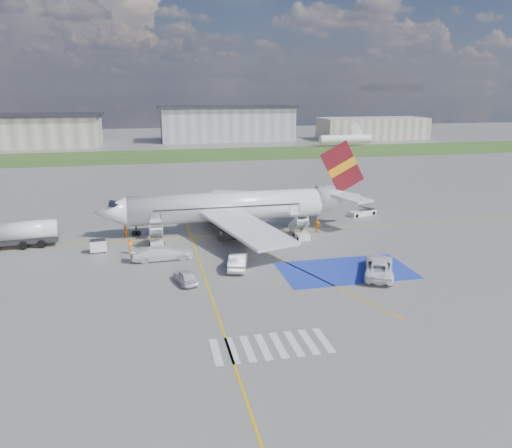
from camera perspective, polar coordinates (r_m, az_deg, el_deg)
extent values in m
plane|color=#60605E|center=(55.28, -1.05, -4.69)|extent=(400.00, 400.00, 0.00)
cube|color=#2D4C1E|center=(147.50, -8.52, 7.76)|extent=(400.00, 30.00, 0.01)
cube|color=gold|center=(66.49, -3.12, -1.23)|extent=(120.00, 0.20, 0.01)
cube|color=gold|center=(45.38, -4.76, -9.36)|extent=(0.20, 60.00, 0.01)
cube|color=gold|center=(66.49, -3.12, -1.23)|extent=(20.71, 56.45, 0.01)
cube|color=#1B33A7|center=(54.50, 10.21, -5.24)|extent=(14.00, 8.00, 0.01)
cube|color=silver|center=(38.19, -4.58, -14.39)|extent=(0.60, 4.00, 0.01)
cube|color=silver|center=(38.35, -2.75, -14.23)|extent=(0.60, 4.00, 0.01)
cube|color=silver|center=(38.54, -0.94, -14.05)|extent=(0.60, 4.00, 0.01)
cube|color=silver|center=(38.76, 0.85, -13.86)|extent=(0.60, 4.00, 0.01)
cube|color=silver|center=(39.03, 2.62, -13.66)|extent=(0.60, 4.00, 0.01)
cube|color=silver|center=(39.32, 4.35, -13.46)|extent=(0.60, 4.00, 0.01)
cube|color=silver|center=(39.65, 6.06, -13.24)|extent=(0.60, 4.00, 0.01)
cube|color=silver|center=(40.02, 7.73, -13.01)|extent=(0.60, 4.00, 0.01)
cube|color=gray|center=(186.88, -26.74, 9.43)|extent=(60.00, 22.00, 10.00)
cube|color=gray|center=(188.81, -3.35, 11.35)|extent=(48.00, 18.00, 12.00)
cube|color=gray|center=(198.77, 13.13, 10.60)|extent=(40.00, 16.00, 8.00)
cylinder|color=silver|center=(67.53, -3.44, 2.00)|extent=(26.00, 3.90, 3.90)
cone|color=silver|center=(66.91, -16.23, 1.29)|extent=(4.00, 3.90, 3.90)
cube|color=black|center=(66.63, -15.78, 2.19)|extent=(1.67, 1.90, 0.82)
cone|color=silver|center=(71.72, 9.45, 2.94)|extent=(6.50, 3.90, 3.90)
cube|color=silver|center=(59.75, -1.18, -0.33)|extent=(9.86, 15.95, 1.40)
cube|color=silver|center=(76.01, -3.72, 3.04)|extent=(9.86, 15.95, 1.40)
cylinder|color=#38383A|center=(62.70, -2.59, -0.92)|extent=(3.40, 2.10, 2.10)
cylinder|color=#38383A|center=(73.38, -4.12, 1.46)|extent=(3.40, 2.10, 2.10)
cube|color=#590F14|center=(71.04, 9.83, 6.41)|extent=(6.62, 0.30, 7.45)
cube|color=orange|center=(71.04, 9.83, 6.41)|extent=(4.36, 0.40, 3.08)
cube|color=silver|center=(68.93, 10.92, 2.96)|extent=(4.73, 5.95, 0.49)
cube|color=silver|center=(74.71, 9.00, 4.00)|extent=(4.73, 5.95, 0.49)
cube|color=black|center=(65.57, -3.17, 1.92)|extent=(19.50, 0.04, 0.18)
cube|color=black|center=(69.34, -3.70, 2.65)|extent=(19.50, 0.04, 0.18)
cube|color=silver|center=(63.23, -11.33, -1.03)|extent=(1.40, 3.73, 2.32)
cube|color=silver|center=(64.78, -11.43, 0.33)|extent=(1.40, 1.00, 0.12)
cylinder|color=black|center=(64.64, -12.07, 0.76)|extent=(0.06, 0.06, 1.10)
cylinder|color=black|center=(64.66, -10.83, 0.83)|extent=(0.06, 0.06, 1.10)
cube|color=silver|center=(62.01, -11.24, -2.41)|extent=(1.60, 2.40, 0.70)
cube|color=silver|center=(66.10, 4.89, -0.06)|extent=(1.40, 3.73, 2.32)
cube|color=silver|center=(67.59, 4.43, 1.21)|extent=(1.40, 1.00, 0.12)
cylinder|color=black|center=(67.26, 3.87, 1.63)|extent=(0.06, 0.06, 1.10)
cylinder|color=black|center=(67.66, 5.01, 1.69)|extent=(0.06, 0.06, 1.10)
cube|color=silver|center=(64.94, 5.29, -1.36)|extent=(1.60, 2.40, 0.70)
cylinder|color=silver|center=(67.12, -24.68, -0.69)|extent=(7.10, 2.96, 2.34)
cube|color=black|center=(67.42, -24.57, -1.64)|extent=(7.10, 2.96, 0.51)
cube|color=silver|center=(62.09, -17.60, -2.39)|extent=(2.00, 1.35, 1.31)
cube|color=black|center=(61.89, -17.65, -1.78)|extent=(1.89, 1.25, 0.11)
cube|color=silver|center=(78.24, 12.04, 1.26)|extent=(4.77, 2.82, 0.75)
cube|color=black|center=(78.84, 12.67, 1.82)|extent=(3.16, 1.98, 0.84)
imported|color=silver|center=(50.56, -8.06, -5.97)|extent=(2.54, 4.27, 1.36)
imported|color=#A8ABAF|center=(54.00, -2.07, -4.22)|extent=(3.13, 5.53, 1.72)
imported|color=white|center=(53.82, 13.90, -4.43)|extent=(5.22, 6.74, 2.30)
imported|color=white|center=(57.59, -10.70, -3.06)|extent=(5.33, 2.38, 2.05)
imported|color=orange|center=(60.47, -14.13, -2.48)|extent=(0.79, 0.70, 1.82)
imported|color=orange|center=(66.82, -14.72, -0.92)|extent=(0.82, 0.94, 1.63)
imported|color=orange|center=(67.74, 7.01, -0.17)|extent=(1.09, 1.18, 1.94)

